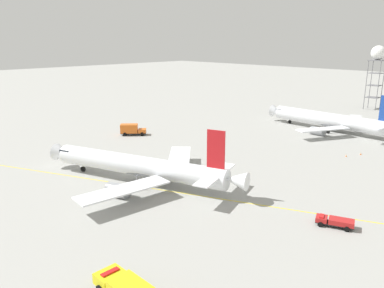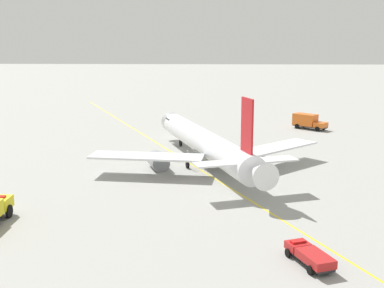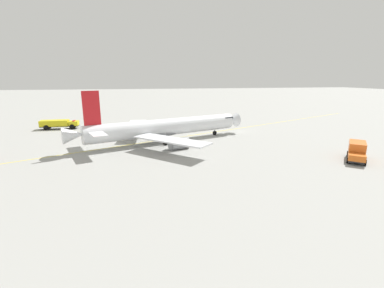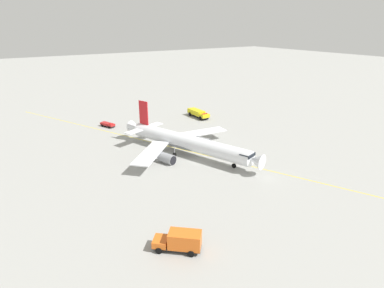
{
  "view_description": "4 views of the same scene",
  "coord_description": "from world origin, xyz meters",
  "px_view_note": "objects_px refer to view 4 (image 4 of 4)",
  "views": [
    {
      "loc": [
        -59.75,
        40.56,
        26.1
      ],
      "look_at": [
        -2.19,
        -16.84,
        3.78
      ],
      "focal_mm": 35.71,
      "sensor_mm": 36.0,
      "label": 1
    },
    {
      "loc": [
        -78.53,
        -0.97,
        18.51
      ],
      "look_at": [
        -7.92,
        1.66,
        3.75
      ],
      "focal_mm": 47.25,
      "sensor_mm": 36.0,
      "label": 2
    },
    {
      "loc": [
        -11.42,
        -60.01,
        14.11
      ],
      "look_at": [
        -2.19,
        -16.84,
        3.27
      ],
      "focal_mm": 25.32,
      "sensor_mm": 36.0,
      "label": 3
    },
    {
      "loc": [
        60.94,
        -41.77,
        31.68
      ],
      "look_at": [
        -2.44,
        -0.44,
        3.59
      ],
      "focal_mm": 30.62,
      "sensor_mm": 36.0,
      "label": 4
    }
  ],
  "objects_px": {
    "ops_pickup_truck": "(108,124)",
    "airliner_main": "(186,143)",
    "catering_truck_truck": "(180,241)",
    "fire_tender_truck": "(198,113)"
  },
  "relations": [
    {
      "from": "ops_pickup_truck",
      "to": "airliner_main",
      "type": "bearing_deg",
      "value": -6.46
    },
    {
      "from": "ops_pickup_truck",
      "to": "catering_truck_truck",
      "type": "height_order",
      "value": "catering_truck_truck"
    },
    {
      "from": "catering_truck_truck",
      "to": "airliner_main",
      "type": "bearing_deg",
      "value": -82.06
    },
    {
      "from": "fire_tender_truck",
      "to": "airliner_main",
      "type": "bearing_deg",
      "value": -38.88
    },
    {
      "from": "fire_tender_truck",
      "to": "catering_truck_truck",
      "type": "relative_size",
      "value": 1.42
    },
    {
      "from": "airliner_main",
      "to": "catering_truck_truck",
      "type": "xyz_separation_m",
      "value": [
        31.63,
        -20.95,
        -1.41
      ]
    },
    {
      "from": "fire_tender_truck",
      "to": "catering_truck_truck",
      "type": "distance_m",
      "value": 72.89
    },
    {
      "from": "fire_tender_truck",
      "to": "ops_pickup_truck",
      "type": "bearing_deg",
      "value": -101.77
    },
    {
      "from": "airliner_main",
      "to": "ops_pickup_truck",
      "type": "bearing_deg",
      "value": 175.74
    },
    {
      "from": "airliner_main",
      "to": "fire_tender_truck",
      "type": "bearing_deg",
      "value": 121.97
    }
  ]
}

